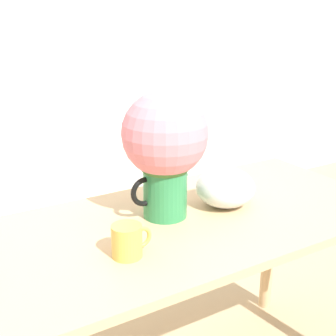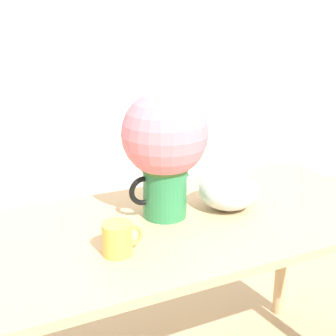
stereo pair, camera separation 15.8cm
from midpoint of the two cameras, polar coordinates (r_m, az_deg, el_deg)
The scene contains 5 objects.
wall_back at distance 3.15m, azimuth -12.35°, elevation 14.99°, with size 8.00×0.05×2.60m.
table at distance 1.67m, azimuth 4.10°, elevation -9.97°, with size 1.58×0.72×0.79m.
flower_vase at distance 1.57m, azimuth 2.48°, elevation 2.83°, with size 0.29×0.29×0.45m.
coffee_mug at distance 1.40m, azimuth -2.84°, elevation -8.66°, with size 0.13×0.09×0.10m.
white_bowl at distance 1.72m, azimuth 9.97°, elevation -2.66°, with size 0.22×0.22×0.14m.
Camera 2 is at (-0.67, -1.12, 1.48)m, focal length 50.00 mm.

